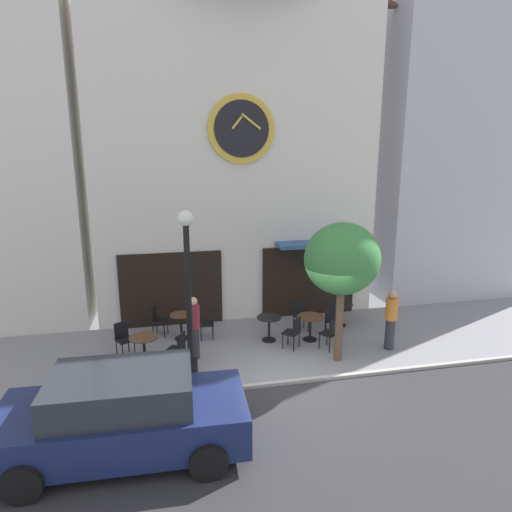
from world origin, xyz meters
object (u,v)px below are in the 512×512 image
street_lamp (188,294)px  parked_car_navy (123,414)px  cafe_chair_mid_row (300,313)px  cafe_table_rightmost (181,323)px  cafe_table_center_right (144,345)px  pedestrian_orange (391,319)px  pedestrian_maroon (194,327)px  cafe_chair_near_lamp (178,347)px  cafe_table_center (340,309)px  cafe_chair_near_tree (210,321)px  cafe_chair_left_end (123,336)px  cafe_chair_facing_street (157,318)px  street_tree (342,260)px  cafe_table_center_left (269,324)px  cafe_chair_facing_wall (331,332)px  cafe_chair_under_awning (332,319)px  cafe_table_near_door (310,323)px  cafe_chair_curbside (294,331)px

street_lamp → parked_car_navy: bearing=-116.7°
cafe_chair_mid_row → cafe_table_rightmost: bearing=179.2°
cafe_table_center_right → pedestrian_orange: bearing=-3.7°
street_lamp → pedestrian_maroon: (0.14, 0.80, -1.16)m
cafe_chair_mid_row → cafe_chair_near_lamp: bearing=-156.1°
cafe_table_center → cafe_chair_near_tree: 4.04m
cafe_chair_near_tree → cafe_chair_left_end: size_ratio=1.00×
cafe_table_center_right → cafe_chair_facing_street: size_ratio=0.85×
street_tree → cafe_chair_mid_row: (-0.36, 2.12, -2.15)m
cafe_chair_mid_row → pedestrian_orange: (2.00, -1.78, 0.33)m
cafe_chair_near_lamp → parked_car_navy: parked_car_navy is taller
cafe_table_rightmost → cafe_chair_near_lamp: cafe_chair_near_lamp is taller
cafe_chair_facing_street → street_tree: bearing=-29.5°
cafe_table_center_left → cafe_chair_left_end: cafe_chair_left_end is taller
cafe_chair_left_end → pedestrian_orange: pedestrian_orange is taller
cafe_chair_facing_wall → cafe_chair_under_awning: bearing=67.6°
street_tree → cafe_table_center_left: (-1.46, 1.53, -2.18)m
cafe_chair_left_end → cafe_chair_near_tree: bearing=14.2°
cafe_chair_left_end → pedestrian_maroon: bearing=-17.1°
cafe_chair_near_tree → street_tree: bearing=-33.2°
cafe_chair_facing_wall → cafe_chair_near_lamp: (-4.09, -0.12, 0.00)m
pedestrian_orange → cafe_chair_near_lamp: bearing=178.6°
street_tree → cafe_table_center_right: (-4.88, 0.76, -2.14)m
cafe_table_near_door → cafe_chair_facing_wall: cafe_chair_facing_wall is taller
pedestrian_orange → cafe_table_center_right: bearing=176.3°
cafe_table_center_left → cafe_table_center_right: bearing=-167.4°
cafe_chair_facing_street → pedestrian_orange: size_ratio=0.54×
cafe_chair_near_lamp → parked_car_navy: bearing=-108.8°
cafe_chair_near_tree → parked_car_navy: size_ratio=0.21×
cafe_chair_facing_street → cafe_chair_under_awning: 5.10m
pedestrian_orange → cafe_table_near_door: bearing=153.2°
parked_car_navy → cafe_chair_left_end: bearing=94.9°
cafe_chair_mid_row → pedestrian_maroon: 3.50m
cafe_table_center_left → cafe_table_center: cafe_table_center is taller
parked_car_navy → cafe_chair_mid_row: bearing=44.8°
cafe_chair_near_lamp → cafe_chair_mid_row: bearing=23.9°
street_lamp → cafe_chair_left_end: 2.63m
cafe_chair_facing_street → parked_car_navy: bearing=-95.7°
parked_car_navy → cafe_table_rightmost: bearing=75.9°
cafe_chair_facing_street → cafe_table_center_left: bearing=-18.8°
cafe_table_center → parked_car_navy: size_ratio=0.18×
street_tree → cafe_chair_left_end: (-5.43, 1.44, -2.15)m
cafe_table_center_right → cafe_chair_left_end: cafe_chair_left_end is taller
street_tree → cafe_chair_facing_street: street_tree is taller
cafe_chair_left_end → cafe_table_center_left: bearing=1.3°
pedestrian_orange → cafe_chair_facing_wall: bearing=170.9°
cafe_table_center_right → cafe_chair_facing_wall: (4.92, -0.16, -0.01)m
cafe_table_rightmost → cafe_chair_curbside: cafe_chair_curbside is taller
cafe_table_near_door → cafe_chair_near_lamp: bearing=-167.4°
cafe_table_rightmost → cafe_chair_left_end: 1.70m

